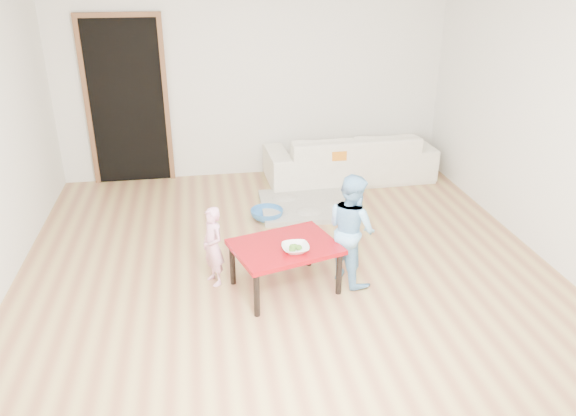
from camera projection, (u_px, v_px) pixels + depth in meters
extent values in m
cube|color=#A06744|center=(285.00, 261.00, 5.45)|extent=(5.00, 5.00, 0.01)
cube|color=white|center=(254.00, 77.00, 7.17)|extent=(5.00, 0.02, 2.60)
cube|color=white|center=(546.00, 119.00, 5.29)|extent=(0.02, 5.00, 2.60)
imported|color=white|center=(349.00, 156.00, 7.34)|extent=(2.19, 0.93, 0.63)
cube|color=orange|center=(326.00, 152.00, 7.01)|extent=(0.46, 0.41, 0.12)
imported|color=white|center=(295.00, 248.00, 4.70)|extent=(0.23, 0.23, 0.06)
imported|color=pink|center=(213.00, 246.00, 4.94)|extent=(0.27, 0.32, 0.73)
imported|color=#63A8E7|center=(351.00, 229.00, 4.94)|extent=(0.55, 0.61, 1.01)
imported|color=#3275BF|center=(267.00, 214.00, 6.29)|extent=(0.37, 0.37, 0.11)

